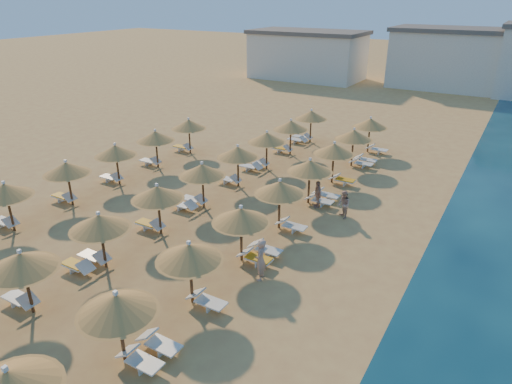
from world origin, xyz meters
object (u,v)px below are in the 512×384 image
Objects in this scene: beachgoer_c at (318,194)px; beachgoer_b at (344,205)px; parasol_row_west at (181,182)px; parasol_row_east at (262,202)px; beachgoer_a at (261,260)px.

beachgoer_b is at bearing 31.95° from beachgoer_c.
parasol_row_west is 8.67m from beachgoer_b.
parasol_row_east is 4.81m from parasol_row_west.
beachgoer_a is at bearing -22.92° from parasol_row_west.
beachgoer_c is at bearing 82.53° from parasol_row_east.
parasol_row_west is at bearing -87.61° from beachgoer_c.
parasol_row_west is (-4.81, 0.00, 0.00)m from parasol_row_east.
beachgoer_b is (7.23, 4.56, -1.42)m from parasol_row_west.
beachgoer_c is (0.67, 5.11, -1.41)m from parasol_row_east.
beachgoer_b is at bearing 32.26° from parasol_row_west.
parasol_row_west is at bearing 180.00° from parasol_row_east.
beachgoer_c is (5.48, 5.11, -1.41)m from parasol_row_west.
parasol_row_west is at bearing -99.40° from beachgoer_b.
parasol_row_west is 22.58× the size of beachgoer_b.
beachgoer_a is (-0.92, -7.23, 0.16)m from beachgoer_b.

